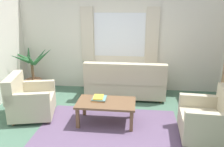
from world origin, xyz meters
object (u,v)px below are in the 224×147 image
(potted_plant, at_px, (32,74))
(armchair_right, at_px, (209,119))
(armchair_left, at_px, (29,100))
(coffee_table, at_px, (106,105))
(book_stack_on_table, at_px, (99,98))
(couch, at_px, (125,83))

(potted_plant, bearing_deg, armchair_right, -24.82)
(armchair_left, height_order, coffee_table, armchair_left)
(book_stack_on_table, bearing_deg, potted_plant, 144.80)
(armchair_right, height_order, coffee_table, armchair_right)
(armchair_right, distance_m, book_stack_on_table, 2.00)
(armchair_left, bearing_deg, armchair_right, -110.21)
(couch, bearing_deg, armchair_left, 33.72)
(couch, distance_m, armchair_right, 2.24)
(potted_plant, bearing_deg, book_stack_on_table, -35.20)
(couch, bearing_deg, armchair_right, 132.53)
(armchair_left, xyz_separation_m, armchair_right, (3.36, -0.41, 0.00))
(armchair_right, bearing_deg, book_stack_on_table, -98.92)
(armchair_right, bearing_deg, couch, -134.33)
(coffee_table, xyz_separation_m, potted_plant, (-2.15, 1.50, 0.08))
(armchair_right, height_order, book_stack_on_table, armchair_right)
(couch, height_order, coffee_table, couch)
(armchair_left, height_order, potted_plant, potted_plant)
(couch, xyz_separation_m, book_stack_on_table, (-0.44, -1.23, 0.10))
(coffee_table, bearing_deg, book_stack_on_table, 149.04)
(coffee_table, bearing_deg, potted_plant, 145.09)
(armchair_left, distance_m, armchair_right, 3.39)
(couch, height_order, armchair_left, couch)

